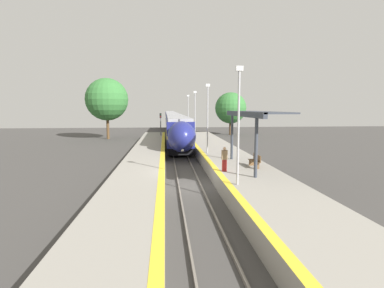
# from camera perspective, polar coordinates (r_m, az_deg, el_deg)

# --- Properties ---
(ground_plane) EXTENTS (120.00, 120.00, 0.00)m
(ground_plane) POSITION_cam_1_polar(r_m,az_deg,el_deg) (19.60, -0.43, -8.12)
(ground_plane) COLOR #423F3D
(rail_left) EXTENTS (0.08, 90.00, 0.15)m
(rail_left) POSITION_cam_1_polar(r_m,az_deg,el_deg) (19.54, -2.56, -7.95)
(rail_left) COLOR slate
(rail_left) RESTS_ON ground_plane
(rail_right) EXTENTS (0.08, 90.00, 0.15)m
(rail_right) POSITION_cam_1_polar(r_m,az_deg,el_deg) (19.65, 1.68, -7.86)
(rail_right) COLOR slate
(rail_right) RESTS_ON ground_plane
(train) EXTENTS (2.83, 82.44, 4.00)m
(train) POSITION_cam_1_polar(r_m,az_deg,el_deg) (67.54, -3.83, 4.49)
(train) COLOR black
(train) RESTS_ON ground_plane
(platform_right) EXTENTS (4.30, 64.00, 1.01)m
(platform_right) POSITION_cam_1_polar(r_m,az_deg,el_deg) (20.13, 10.33, -6.36)
(platform_right) COLOR gray
(platform_right) RESTS_ON ground_plane
(platform_left) EXTENTS (3.31, 64.00, 1.01)m
(platform_left) POSITION_cam_1_polar(r_m,az_deg,el_deg) (19.49, -10.07, -6.79)
(platform_left) COLOR gray
(platform_left) RESTS_ON ground_plane
(platform_bench) EXTENTS (0.44, 1.62, 0.89)m
(platform_bench) POSITION_cam_1_polar(r_m,az_deg,el_deg) (21.14, 11.97, -3.07)
(platform_bench) COLOR brown
(platform_bench) RESTS_ON platform_right
(person_waiting) EXTENTS (0.36, 0.22, 1.59)m
(person_waiting) POSITION_cam_1_polar(r_m,az_deg,el_deg) (19.36, 6.20, -2.83)
(person_waiting) COLOR maroon
(person_waiting) RESTS_ON platform_right
(railway_signal) EXTENTS (0.28, 0.28, 4.31)m
(railway_signal) POSITION_cam_1_polar(r_m,az_deg,el_deg) (44.76, -6.00, 3.72)
(railway_signal) COLOR #59595E
(railway_signal) RESTS_ON ground_plane
(lamppost_near) EXTENTS (0.36, 0.20, 6.19)m
(lamppost_near) POSITION_cam_1_polar(r_m,az_deg,el_deg) (15.78, 8.85, 4.71)
(lamppost_near) COLOR #9E9EA3
(lamppost_near) RESTS_ON platform_right
(lamppost_mid) EXTENTS (0.36, 0.20, 6.19)m
(lamppost_mid) POSITION_cam_1_polar(r_m,az_deg,el_deg) (26.98, 2.99, 5.65)
(lamppost_mid) COLOR #9E9EA3
(lamppost_mid) RESTS_ON platform_right
(lamppost_far) EXTENTS (0.36, 0.20, 6.19)m
(lamppost_far) POSITION_cam_1_polar(r_m,az_deg,el_deg) (38.29, 0.57, 6.01)
(lamppost_far) COLOR #9E9EA3
(lamppost_far) RESTS_ON platform_right
(lamppost_farthest) EXTENTS (0.36, 0.20, 6.19)m
(lamppost_farthest) POSITION_cam_1_polar(r_m,az_deg,el_deg) (49.64, -0.74, 6.21)
(lamppost_farthest) COLOR #9E9EA3
(lamppost_farthest) RESTS_ON platform_right
(station_canopy) EXTENTS (2.02, 9.36, 3.85)m
(station_canopy) POSITION_cam_1_polar(r_m,az_deg,el_deg) (20.89, 11.14, 5.35)
(station_canopy) COLOR #333842
(station_canopy) RESTS_ON platform_right
(background_tree_left) EXTENTS (6.85, 6.85, 9.89)m
(background_tree_left) POSITION_cam_1_polar(r_m,az_deg,el_deg) (50.98, -15.90, 8.16)
(background_tree_left) COLOR brown
(background_tree_left) RESTS_ON ground_plane
(background_tree_right) EXTENTS (5.84, 5.84, 8.00)m
(background_tree_right) POSITION_cam_1_polar(r_m,az_deg,el_deg) (56.99, 7.36, 6.82)
(background_tree_right) COLOR brown
(background_tree_right) RESTS_ON ground_plane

